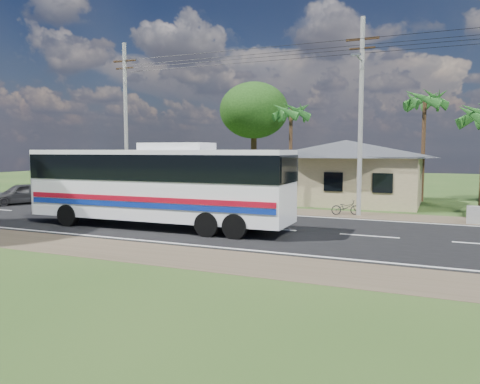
# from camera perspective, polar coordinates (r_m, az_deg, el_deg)

# --- Properties ---
(ground) EXTENTS (120.00, 120.00, 0.00)m
(ground) POSITION_cam_1_polar(r_m,az_deg,el_deg) (21.98, 3.73, -4.57)
(ground) COLOR #274518
(ground) RESTS_ON ground
(road) EXTENTS (120.00, 16.00, 0.03)m
(road) POSITION_cam_1_polar(r_m,az_deg,el_deg) (21.98, 3.73, -4.54)
(road) COLOR black
(road) RESTS_ON ground
(house) EXTENTS (12.40, 10.00, 5.00)m
(house) POSITION_cam_1_polar(r_m,az_deg,el_deg) (34.00, 12.75, 3.23)
(house) COLOR tan
(house) RESTS_ON ground
(utility_poles) EXTENTS (32.80, 2.22, 11.00)m
(utility_poles) POSITION_cam_1_polar(r_m,az_deg,el_deg) (27.36, 13.81, 9.33)
(utility_poles) COLOR #9E9E99
(utility_poles) RESTS_ON ground
(palm_mid) EXTENTS (2.80, 2.80, 8.20)m
(palm_mid) POSITION_cam_1_polar(r_m,az_deg,el_deg) (36.10, 21.61, 10.28)
(palm_mid) COLOR #47301E
(palm_mid) RESTS_ON ground
(palm_far) EXTENTS (2.80, 2.80, 7.70)m
(palm_far) POSITION_cam_1_polar(r_m,az_deg,el_deg) (38.23, 6.24, 9.58)
(palm_far) COLOR #47301E
(palm_far) RESTS_ON ground
(tree_behind_house) EXTENTS (6.00, 6.00, 9.61)m
(tree_behind_house) POSITION_cam_1_polar(r_m,az_deg,el_deg) (41.47, 1.70, 9.87)
(tree_behind_house) COLOR #47301E
(tree_behind_house) RESTS_ON ground
(coach_bus) EXTENTS (13.05, 3.05, 4.03)m
(coach_bus) POSITION_cam_1_polar(r_m,az_deg,el_deg) (22.45, -10.04, 1.50)
(coach_bus) COLOR white
(coach_bus) RESTS_ON ground
(motorcycle) EXTENTS (1.72, 1.12, 0.86)m
(motorcycle) POSITION_cam_1_polar(r_m,az_deg,el_deg) (27.40, 12.77, -1.85)
(motorcycle) COLOR black
(motorcycle) RESTS_ON ground
(small_car) EXTENTS (3.24, 4.54, 1.44)m
(small_car) POSITION_cam_1_polar(r_m,az_deg,el_deg) (35.39, -25.14, -0.18)
(small_car) COLOR #29282B
(small_car) RESTS_ON ground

